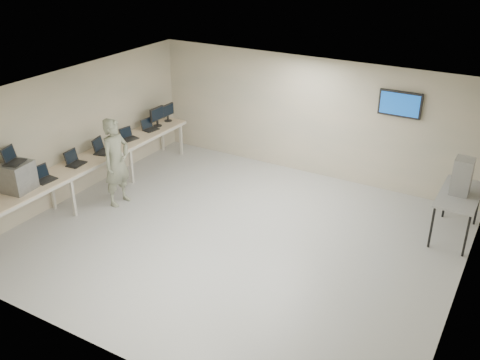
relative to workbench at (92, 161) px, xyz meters
The scene contains 14 objects.
room 3.67m from the workbench, ahead, with size 8.01×7.01×2.81m.
workbench is the anchor object (origin of this frame).
equipment_box 1.85m from the workbench, 91.98° to the right, with size 0.47×0.54×0.56m, color gray.
laptop_on_box 1.95m from the workbench, 93.81° to the right, with size 0.41×0.44×0.29m.
laptop_0 1.29m from the workbench, 90.75° to the right, with size 0.33×0.39×0.29m.
laptop_1 0.45m from the workbench, 99.50° to the right, with size 0.35×0.41×0.30m.
laptop_2 0.39m from the workbench, 97.25° to the left, with size 0.42×0.46×0.31m.
laptop_3 1.28m from the workbench, 92.50° to the left, with size 0.35×0.39×0.27m.
laptop_4 2.01m from the workbench, 90.70° to the left, with size 0.35×0.39×0.28m.
monitor_near 2.34m from the workbench, 90.28° to the left, with size 0.22×0.48×0.48m.
monitor_far 2.77m from the workbench, 90.23° to the left, with size 0.20×0.45×0.44m.
soldier 0.72m from the workbench, ahead, with size 0.70×0.46×1.91m, color #5F6852.
side_table 7.51m from the workbench, 16.96° to the left, with size 0.71×1.52×0.91m.
storage_bins 7.51m from the workbench, 17.00° to the left, with size 0.33×0.37×0.70m.
Camera 1 is at (4.48, -7.55, 5.46)m, focal length 40.00 mm.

